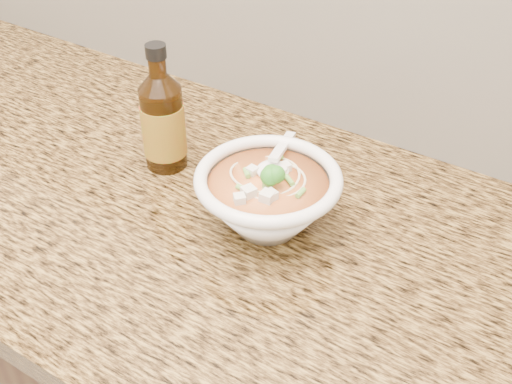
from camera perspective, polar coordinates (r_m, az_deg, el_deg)
The scene contains 4 objects.
cabinet at distance 1.33m, azimuth -4.74°, elevation -16.67°, with size 4.00×0.65×0.86m, color black.
counter_slab at distance 1.00m, azimuth -6.05°, elevation -1.42°, with size 4.00×0.68×0.04m, color olive.
soup_bowl at distance 0.90m, azimuth 1.08°, elevation -0.64°, with size 0.21×0.23×0.11m.
hot_sauce_bottle at distance 1.02m, azimuth -8.26°, elevation 6.15°, with size 0.07×0.07×0.21m.
Camera 1 is at (0.50, 1.08, 1.51)m, focal length 45.00 mm.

